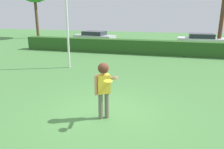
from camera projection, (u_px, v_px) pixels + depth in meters
ground_plane at (106, 113)px, 7.40m from camera, size 60.00×60.00×0.00m
person at (104, 84)px, 6.72m from camera, size 0.79×0.59×1.78m
frisbee at (108, 81)px, 6.12m from camera, size 0.25×0.25×0.04m
lamppost at (66, 5)px, 12.35m from camera, size 0.24×0.24×6.53m
hedge_row at (145, 47)px, 17.38m from camera, size 20.27×0.90×1.08m
parked_car_silver at (94, 37)px, 23.26m from camera, size 4.42×2.36×1.25m
parked_car_white at (201, 40)px, 20.72m from camera, size 4.23×1.87×1.25m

